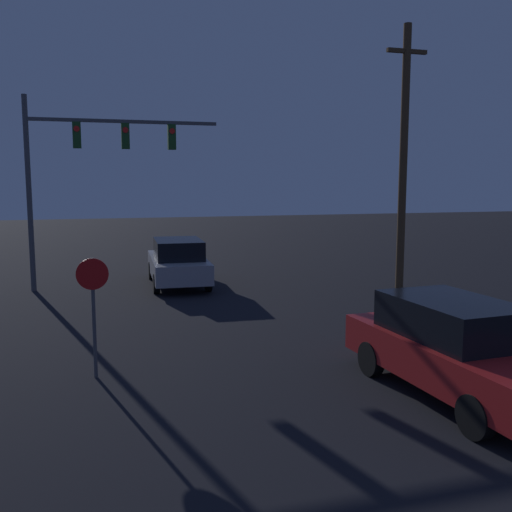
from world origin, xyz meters
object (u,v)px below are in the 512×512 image
stop_sign (93,297)px  utility_pole (403,156)px  traffic_signal_mast (86,157)px  car_near (457,348)px  car_far (178,262)px

stop_sign → utility_pole: 12.91m
traffic_signal_mast → car_near: bearing=-63.7°
car_near → traffic_signal_mast: traffic_signal_mast is taller
car_far → utility_pole: utility_pole is taller
car_far → stop_sign: stop_sign is taller
traffic_signal_mast → stop_sign: 10.29m
traffic_signal_mast → utility_pole: 11.10m
car_far → traffic_signal_mast: bearing=176.9°
traffic_signal_mast → utility_pole: utility_pole is taller
traffic_signal_mast → utility_pole: (10.64, -3.17, 0.06)m
car_near → stop_sign: 6.84m
car_far → stop_sign: 10.02m
car_near → utility_pole: size_ratio=0.55×
stop_sign → traffic_signal_mast: bearing=90.2°
car_far → traffic_signal_mast: traffic_signal_mast is taller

